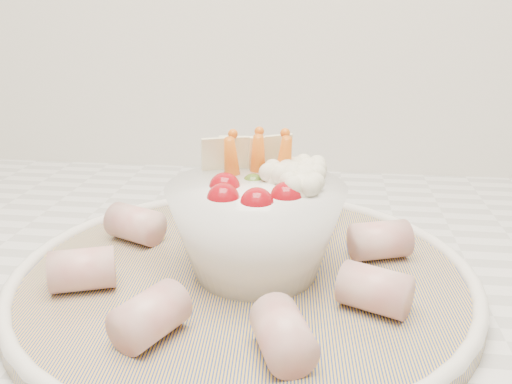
# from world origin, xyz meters

# --- Properties ---
(serving_platter) EXTENTS (0.41, 0.41, 0.02)m
(serving_platter) POSITION_xyz_m (-0.03, 1.40, 0.93)
(serving_platter) COLOR navy
(serving_platter) RESTS_ON kitchen_counter
(veggie_bowl) EXTENTS (0.15, 0.15, 0.11)m
(veggie_bowl) POSITION_xyz_m (-0.02, 1.40, 0.98)
(veggie_bowl) COLOR white
(veggie_bowl) RESTS_ON serving_platter
(cured_meat_rolls) EXTENTS (0.30, 0.29, 0.03)m
(cured_meat_rolls) POSITION_xyz_m (-0.03, 1.40, 0.95)
(cured_meat_rolls) COLOR #C05A58
(cured_meat_rolls) RESTS_ON serving_platter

